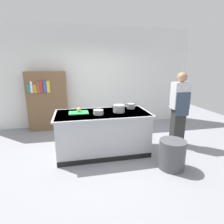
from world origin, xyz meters
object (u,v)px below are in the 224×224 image
at_px(mixing_bowl, 98,112).
at_px(sauce_pan, 131,106).
at_px(onion, 79,110).
at_px(person_chef, 179,108).
at_px(stock_pot, 119,109).
at_px(trash_bin, 172,154).
at_px(bookshelf, 48,101).

bearing_deg(mixing_bowl, sauce_pan, 23.82).
distance_m(sauce_pan, mixing_bowl, 0.88).
xyz_separation_m(onion, person_chef, (2.28, -0.08, -0.05)).
bearing_deg(onion, sauce_pan, 6.62).
height_order(stock_pot, mixing_bowl, stock_pot).
distance_m(trash_bin, person_chef, 1.28).
bearing_deg(mixing_bowl, stock_pot, 12.46).
xyz_separation_m(sauce_pan, mixing_bowl, (-0.80, -0.35, -0.01)).
bearing_deg(sauce_pan, stock_pot, -143.95).
bearing_deg(bookshelf, mixing_bowl, -57.55).
relative_size(stock_pot, person_chef, 0.18).
bearing_deg(stock_pot, mixing_bowl, -167.54).
xyz_separation_m(sauce_pan, trash_bin, (0.45, -1.12, -0.69)).
distance_m(onion, sauce_pan, 1.19).
bearing_deg(bookshelf, onion, -63.70).
relative_size(trash_bin, person_chef, 0.32).
relative_size(trash_bin, bookshelf, 0.32).
bearing_deg(mixing_bowl, person_chef, 4.02).
distance_m(mixing_bowl, trash_bin, 1.62).
height_order(sauce_pan, trash_bin, sauce_pan).
bearing_deg(bookshelf, person_chef, -29.83).
relative_size(mixing_bowl, person_chef, 0.12).
height_order(sauce_pan, person_chef, person_chef).
bearing_deg(trash_bin, bookshelf, 132.58).
distance_m(mixing_bowl, person_chef, 1.91).
relative_size(onion, stock_pot, 0.30).
bearing_deg(onion, person_chef, -2.09).
bearing_deg(sauce_pan, bookshelf, 142.19).
relative_size(sauce_pan, trash_bin, 0.46).
distance_m(stock_pot, bookshelf, 2.48).
relative_size(sauce_pan, mixing_bowl, 1.21).
height_order(sauce_pan, bookshelf, bookshelf).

